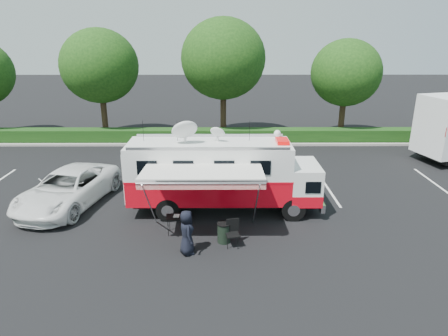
# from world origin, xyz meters

# --- Properties ---
(ground_plane) EXTENTS (120.00, 120.00, 0.00)m
(ground_plane) POSITION_xyz_m (0.00, 0.00, 0.00)
(ground_plane) COLOR black
(ground_plane) RESTS_ON ground
(back_border) EXTENTS (60.00, 6.14, 8.87)m
(back_border) POSITION_xyz_m (1.14, 12.90, 5.00)
(back_border) COLOR #9E998E
(back_border) RESTS_ON ground_plane
(stall_lines) EXTENTS (24.12, 5.50, 0.01)m
(stall_lines) POSITION_xyz_m (-0.50, 3.00, 0.00)
(stall_lines) COLOR silver
(stall_lines) RESTS_ON ground_plane
(command_truck) EXTENTS (8.63, 2.38, 4.15)m
(command_truck) POSITION_xyz_m (-0.08, -0.00, 1.77)
(command_truck) COLOR black
(command_truck) RESTS_ON ground_plane
(awning) EXTENTS (4.71, 2.45, 2.85)m
(awning) POSITION_xyz_m (-0.85, -2.47, 2.66)
(awning) COLOR silver
(awning) RESTS_ON ground_plane
(white_suv) EXTENTS (4.05, 6.53, 1.69)m
(white_suv) POSITION_xyz_m (-7.36, 0.63, 0.00)
(white_suv) COLOR white
(white_suv) RESTS_ON ground_plane
(person) EXTENTS (0.76, 0.96, 1.73)m
(person) POSITION_xyz_m (-1.39, -3.76, 0.00)
(person) COLOR black
(person) RESTS_ON ground_plane
(folding_table) EXTENTS (0.98, 0.76, 0.76)m
(folding_table) POSITION_xyz_m (-1.90, -2.20, 0.71)
(folding_table) COLOR black
(folding_table) RESTS_ON ground_plane
(folding_chair) EXTENTS (0.60, 0.63, 1.06)m
(folding_chair) POSITION_xyz_m (0.32, -3.14, 0.63)
(folding_chair) COLOR black
(folding_chair) RESTS_ON ground_plane
(trash_bin) EXTENTS (0.55, 0.55, 0.82)m
(trash_bin) POSITION_xyz_m (-0.02, -2.92, 0.41)
(trash_bin) COLOR black
(trash_bin) RESTS_ON ground_plane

